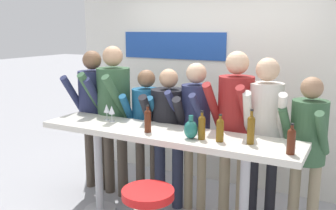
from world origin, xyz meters
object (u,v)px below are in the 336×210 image
wine_glass_1 (112,110)px  decorative_vase (191,129)px  person_center (168,124)px  wine_bottle_4 (251,128)px  wine_bottle_0 (148,120)px  person_left (113,105)px  person_center_right (195,121)px  tasting_table (164,146)px  person_far_left (93,105)px  person_far_right (265,124)px  person_right (235,118)px  wine_bottle_1 (291,140)px  wine_bottle_3 (202,126)px  person_center_left (147,121)px  wine_bottle_2 (220,129)px  wine_glass_0 (107,109)px  person_rightmost (308,140)px

wine_glass_1 → decorative_vase: size_ratio=0.80×
person_center → wine_bottle_4: bearing=-32.0°
wine_bottle_4 → wine_bottle_0: bearing=-174.3°
person_left → person_center_right: size_ratio=1.09×
tasting_table → person_far_left: bearing=159.4°
person_left → person_far_right: bearing=7.7°
person_center_right → person_right: (0.44, 0.01, 0.08)m
person_center_right → person_right: 0.45m
tasting_table → person_left: size_ratio=1.46×
person_far_right → wine_bottle_1: bearing=-70.4°
wine_bottle_0 → wine_bottle_3: size_ratio=1.01×
person_right → wine_bottle_0: (-0.68, -0.62, 0.04)m
person_right → wine_bottle_4: 0.61m
person_center → person_center_right: person_center_right is taller
wine_bottle_0 → wine_glass_1: bearing=161.9°
person_left → person_center_right: (1.05, 0.06, -0.09)m
person_center_right → person_far_right: size_ratio=0.95×
person_left → person_center_left: person_left is taller
tasting_table → wine_glass_1: size_ratio=15.27×
wine_bottle_2 → wine_glass_1: bearing=173.7°
person_far_left → wine_bottle_3: bearing=-18.2°
wine_bottle_2 → wine_bottle_0: bearing=-176.7°
person_left → wine_bottle_2: person_left is taller
tasting_table → person_right: person_right is taller
person_center → wine_bottle_2: (0.80, -0.53, 0.18)m
wine_bottle_0 → wine_bottle_1: 1.36m
tasting_table → wine_glass_1: (-0.69, 0.08, 0.28)m
wine_bottle_4 → wine_glass_0: size_ratio=1.79×
tasting_table → person_center: person_center is taller
person_center_right → wine_glass_0: 0.99m
person_far_left → person_far_right: size_ratio=1.01×
person_left → wine_bottle_0: (0.81, -0.55, 0.03)m
tasting_table → person_center: (-0.19, 0.46, 0.09)m
person_center_left → person_center_right: bearing=-8.0°
wine_bottle_1 → person_left: bearing=165.4°
tasting_table → person_right: size_ratio=1.47×
tasting_table → wine_bottle_0: wine_bottle_0 is taller
person_rightmost → wine_bottle_0: size_ratio=5.90×
wine_bottle_2 → decorative_vase: bearing=-172.0°
person_right → wine_bottle_1: size_ratio=7.10×
tasting_table → person_far_left: size_ratio=1.51×
person_rightmost → wine_bottle_4: size_ratio=5.10×
person_center → wine_bottle_2: 0.98m
wine_bottle_3 → decorative_vase: size_ratio=1.23×
person_far_right → wine_bottle_1: person_far_right is taller
tasting_table → person_left: (-0.93, 0.44, 0.25)m
wine_bottle_2 → wine_bottle_4: bearing=12.3°
wine_bottle_3 → decorative_vase: wine_bottle_3 is taller
person_far_left → wine_bottle_3: (1.71, -0.56, 0.06)m
person_center_right → decorative_vase: size_ratio=7.71×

